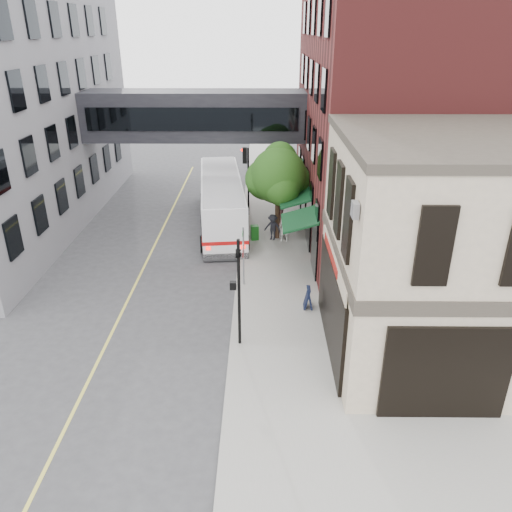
{
  "coord_description": "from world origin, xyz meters",
  "views": [
    {
      "loc": [
        1.21,
        -14.64,
        11.65
      ],
      "look_at": [
        1.03,
        3.57,
        3.26
      ],
      "focal_mm": 35.0,
      "sensor_mm": 36.0,
      "label": 1
    }
  ],
  "objects_px": {
    "pedestrian_b": "(281,222)",
    "pedestrian_c": "(273,227)",
    "bus": "(222,200)",
    "newspaper_box": "(255,233)",
    "sandwich_board": "(308,298)",
    "pedestrian_a": "(285,227)"
  },
  "relations": [
    {
      "from": "bus",
      "to": "sandwich_board",
      "type": "distance_m",
      "value": 11.61
    },
    {
      "from": "bus",
      "to": "pedestrian_c",
      "type": "xyz_separation_m",
      "value": [
        3.18,
        -2.72,
        -0.77
      ]
    },
    {
      "from": "newspaper_box",
      "to": "pedestrian_c",
      "type": "bearing_deg",
      "value": -10.79
    },
    {
      "from": "pedestrian_b",
      "to": "bus",
      "type": "bearing_deg",
      "value": 143.61
    },
    {
      "from": "pedestrian_a",
      "to": "bus",
      "type": "bearing_deg",
      "value": 150.59
    },
    {
      "from": "pedestrian_b",
      "to": "pedestrian_c",
      "type": "relative_size",
      "value": 1.17
    },
    {
      "from": "pedestrian_b",
      "to": "sandwich_board",
      "type": "relative_size",
      "value": 1.83
    },
    {
      "from": "bus",
      "to": "newspaper_box",
      "type": "height_order",
      "value": "bus"
    },
    {
      "from": "pedestrian_a",
      "to": "pedestrian_b",
      "type": "bearing_deg",
      "value": 109.26
    },
    {
      "from": "pedestrian_c",
      "to": "newspaper_box",
      "type": "xyz_separation_m",
      "value": [
        -1.06,
        0.0,
        -0.35
      ]
    },
    {
      "from": "pedestrian_b",
      "to": "sandwich_board",
      "type": "bearing_deg",
      "value": -90.33
    },
    {
      "from": "pedestrian_c",
      "to": "sandwich_board",
      "type": "distance_m",
      "value": 8.02
    },
    {
      "from": "pedestrian_b",
      "to": "sandwich_board",
      "type": "height_order",
      "value": "pedestrian_b"
    },
    {
      "from": "pedestrian_c",
      "to": "newspaper_box",
      "type": "height_order",
      "value": "pedestrian_c"
    },
    {
      "from": "bus",
      "to": "newspaper_box",
      "type": "relative_size",
      "value": 13.23
    },
    {
      "from": "pedestrian_a",
      "to": "pedestrian_c",
      "type": "height_order",
      "value": "pedestrian_a"
    },
    {
      "from": "pedestrian_b",
      "to": "newspaper_box",
      "type": "bearing_deg",
      "value": -166.93
    },
    {
      "from": "pedestrian_c",
      "to": "bus",
      "type": "bearing_deg",
      "value": 163.03
    },
    {
      "from": "pedestrian_c",
      "to": "pedestrian_b",
      "type": "bearing_deg",
      "value": 70.08
    },
    {
      "from": "pedestrian_c",
      "to": "sandwich_board",
      "type": "xyz_separation_m",
      "value": [
        1.43,
        -7.88,
        -0.28
      ]
    },
    {
      "from": "pedestrian_a",
      "to": "pedestrian_b",
      "type": "distance_m",
      "value": 0.8
    },
    {
      "from": "bus",
      "to": "sandwich_board",
      "type": "xyz_separation_m",
      "value": [
        4.61,
        -10.6,
        -1.06
      ]
    }
  ]
}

